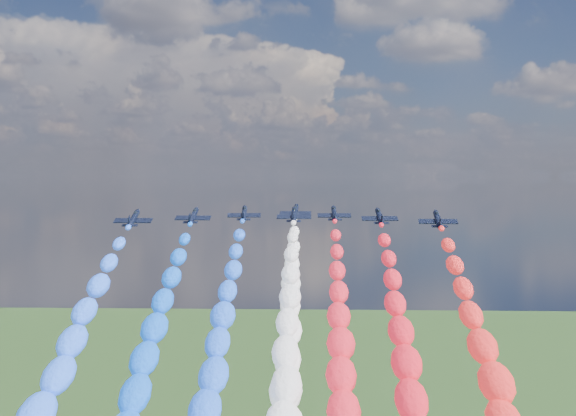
# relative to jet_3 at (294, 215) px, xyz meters

# --- Properties ---
(jet_0) EXTENTS (8.67, 11.66, 6.17)m
(jet_0) POSITION_rel_jet_3_xyz_m (-35.60, -16.34, 0.00)
(jet_0) COLOR black
(trail_0) EXTENTS (7.08, 102.48, 56.12)m
(trail_0) POSITION_rel_jet_3_xyz_m (-35.60, -68.55, -26.14)
(trail_0) COLOR #2860FE
(jet_1) EXTENTS (8.76, 11.72, 6.17)m
(jet_1) POSITION_rel_jet_3_xyz_m (-23.93, -5.69, 0.00)
(jet_1) COLOR black
(trail_1) EXTENTS (7.08, 102.48, 56.12)m
(trail_1) POSITION_rel_jet_3_xyz_m (-23.93, -57.90, -26.14)
(trail_1) COLOR blue
(jet_2) EXTENTS (9.06, 11.94, 6.17)m
(jet_2) POSITION_rel_jet_3_xyz_m (-12.89, 5.94, 0.00)
(jet_2) COLOR black
(trail_2) EXTENTS (7.08, 102.48, 56.12)m
(trail_2) POSITION_rel_jet_3_xyz_m (-12.89, -46.27, -26.14)
(trail_2) COLOR blue
(jet_3) EXTENTS (8.44, 11.49, 6.17)m
(jet_3) POSITION_rel_jet_3_xyz_m (0.00, 0.00, 0.00)
(jet_3) COLOR black
(trail_3) EXTENTS (7.08, 102.48, 56.12)m
(trail_3) POSITION_rel_jet_3_xyz_m (0.00, -52.21, -26.14)
(trail_3) COLOR white
(jet_4) EXTENTS (9.03, 11.91, 6.17)m
(jet_4) POSITION_rel_jet_3_xyz_m (-0.05, 16.72, 0.00)
(jet_4) COLOR black
(trail_4) EXTENTS (7.08, 102.48, 56.12)m
(trail_4) POSITION_rel_jet_3_xyz_m (-0.05, -35.49, -26.14)
(trail_4) COLOR white
(jet_5) EXTENTS (8.64, 11.64, 6.17)m
(jet_5) POSITION_rel_jet_3_xyz_m (10.05, 6.03, 0.00)
(jet_5) COLOR black
(trail_5) EXTENTS (7.08, 102.48, 56.12)m
(trail_5) POSITION_rel_jet_3_xyz_m (10.05, -46.18, -26.14)
(trail_5) COLOR red
(jet_6) EXTENTS (8.86, 11.79, 6.17)m
(jet_6) POSITION_rel_jet_3_xyz_m (20.29, -6.74, 0.00)
(jet_6) COLOR black
(trail_6) EXTENTS (7.08, 102.48, 56.12)m
(trail_6) POSITION_rel_jet_3_xyz_m (20.29, -58.96, -26.14)
(trail_6) COLOR red
(jet_7) EXTENTS (9.07, 11.94, 6.17)m
(jet_7) POSITION_rel_jet_3_xyz_m (32.03, -17.21, 0.00)
(jet_7) COLOR black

